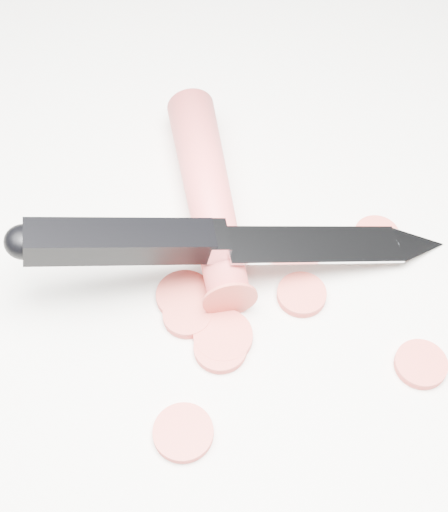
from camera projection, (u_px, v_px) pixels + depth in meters
ground at (232, 265)px, 0.47m from camera, size 2.40×2.40×0.00m
carrot at (208, 193)px, 0.49m from camera, size 0.10×0.17×0.03m
carrot_slice_0 at (183, 433)px, 0.40m from camera, size 0.03×0.03×0.01m
carrot_slice_1 at (223, 336)px, 0.44m from camera, size 0.04×0.04×0.01m
carrot_slice_2 at (187, 316)px, 0.45m from camera, size 0.03×0.03×0.01m
carrot_slice_3 at (302, 295)px, 0.46m from camera, size 0.03×0.03×0.01m
carrot_slice_4 at (376, 235)px, 0.49m from camera, size 0.03×0.03×0.01m
carrot_slice_5 at (184, 296)px, 0.46m from camera, size 0.04×0.04×0.01m
carrot_slice_6 at (421, 364)px, 0.43m from camera, size 0.03×0.03×0.01m
carrot_slice_7 at (220, 348)px, 0.44m from camera, size 0.03×0.03×0.01m
kitchen_knife at (242, 237)px, 0.44m from camera, size 0.27×0.14×0.07m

